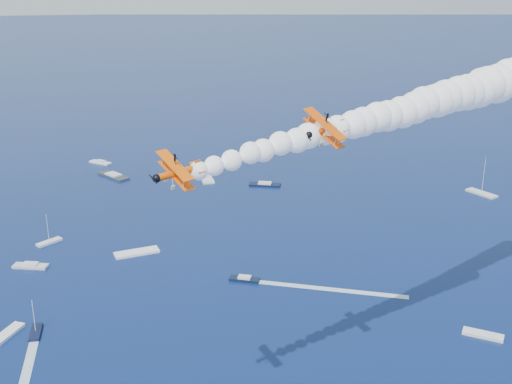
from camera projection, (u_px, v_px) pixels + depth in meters
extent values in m
cube|color=black|center=(36.00, 332.00, 146.36)|extent=(2.30, 7.07, 0.70)
cube|color=black|center=(245.00, 279.00, 170.56)|extent=(8.24, 5.38, 0.70)
cube|color=white|center=(100.00, 162.00, 268.85)|extent=(9.36, 8.36, 0.70)
cube|color=silver|center=(206.00, 178.00, 249.99)|extent=(4.90, 13.78, 0.70)
cube|color=silver|center=(482.00, 193.00, 233.43)|extent=(8.17, 11.95, 0.70)
cube|color=silver|center=(49.00, 242.00, 193.10)|extent=(7.47, 6.63, 0.70)
cube|color=silver|center=(31.00, 266.00, 177.94)|extent=(9.88, 5.55, 0.70)
cube|color=#2E353E|center=(113.00, 176.00, 252.27)|extent=(12.59, 14.74, 0.70)
cube|color=white|center=(483.00, 335.00, 145.39)|extent=(8.76, 7.33, 0.70)
cube|color=white|center=(8.00, 333.00, 145.92)|extent=(6.76, 9.12, 0.70)
cube|color=black|center=(265.00, 185.00, 242.39)|extent=(12.06, 7.13, 0.70)
cube|color=white|center=(137.00, 252.00, 186.22)|extent=(13.12, 6.69, 0.70)
cube|color=white|center=(332.00, 290.00, 165.96)|extent=(35.80, 16.59, 0.04)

